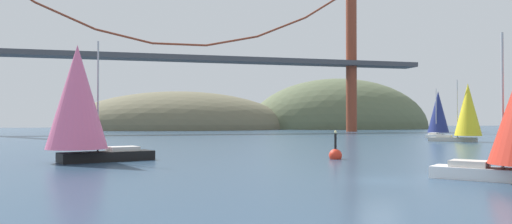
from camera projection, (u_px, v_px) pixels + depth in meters
ground_plane at (379, 181)px, 27.17m from camera, size 360.00×360.00×0.00m
headland_center at (181, 129)px, 158.72m from camera, size 72.34×44.00×24.11m
headland_right at (340, 128)px, 173.19m from camera, size 64.53×44.00×34.62m
suspension_bridge at (180, 56)px, 119.06m from camera, size 125.84×6.00×37.65m
sailboat_yellow_sail at (467, 111)px, 72.99m from camera, size 7.15×7.26×9.17m
sailboat_navy_sail at (438, 113)px, 90.55m from camera, size 7.27×6.82×8.79m
sailboat_pink_spinnaker at (80, 101)px, 38.62m from camera, size 8.98×6.05×9.55m
channel_buoy at (335, 155)px, 41.73m from camera, size 1.10×1.10×2.64m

